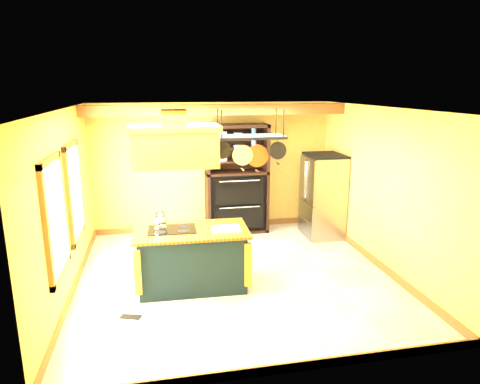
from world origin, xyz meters
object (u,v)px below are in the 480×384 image
object	(u,v)px
kitchen_island	(192,258)
hutch	(236,191)
pot_rack	(250,143)
refrigerator	(323,198)
range_hood	(175,144)

from	to	relation	value
kitchen_island	hutch	distance (m)	2.75
kitchen_island	pot_rack	world-z (taller)	pot_rack
pot_rack	refrigerator	size ratio (longest dim) A/B	0.64
kitchen_island	range_hood	distance (m)	1.77
kitchen_island	hutch	bearing A→B (deg)	66.33
refrigerator	hutch	world-z (taller)	hutch
range_hood	refrigerator	size ratio (longest dim) A/B	0.77
pot_rack	kitchen_island	bearing A→B (deg)	-179.88
range_hood	pot_rack	size ratio (longest dim) A/B	1.21
kitchen_island	range_hood	bearing A→B (deg)	-178.17
range_hood	pot_rack	world-z (taller)	same
pot_rack	refrigerator	world-z (taller)	pot_rack
pot_rack	hutch	world-z (taller)	pot_rack
refrigerator	kitchen_island	bearing A→B (deg)	-147.46
pot_rack	hutch	distance (m)	2.81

